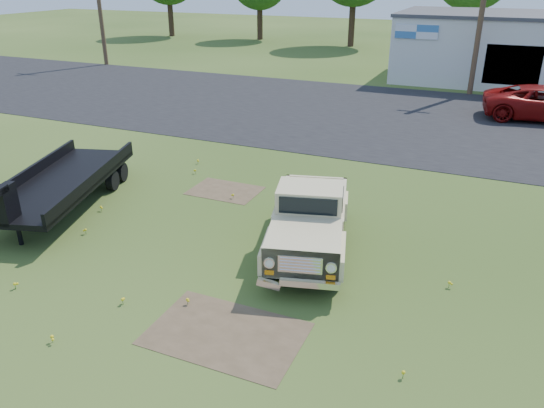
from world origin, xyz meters
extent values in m
plane|color=#2E4516|center=(0.00, 0.00, 0.00)|extent=(140.00, 140.00, 0.00)
cube|color=black|center=(0.00, 15.00, 0.00)|extent=(90.00, 14.00, 0.02)
cube|color=brown|center=(1.50, -3.00, 0.00)|extent=(3.00, 2.00, 0.01)
cube|color=brown|center=(-2.00, 3.50, 0.00)|extent=(2.20, 1.60, 0.01)
cube|color=silver|center=(6.00, 27.00, 2.00)|extent=(14.00, 8.00, 4.00)
cube|color=#3F3F44|center=(6.00, 27.00, 4.05)|extent=(14.20, 8.20, 0.20)
cube|color=black|center=(6.00, 23.05, 1.60)|extent=(3.00, 0.10, 2.20)
cube|color=silver|center=(0.50, 22.95, 3.20)|extent=(2.50, 0.08, 0.80)
cylinder|color=#4C3723|center=(-22.00, 22.00, 4.50)|extent=(0.30, 0.30, 9.00)
cylinder|color=#4C3723|center=(4.00, 22.00, 4.50)|extent=(0.30, 0.30, 9.00)
cylinder|color=#382519|center=(-28.00, 40.00, 1.80)|extent=(0.56, 0.56, 3.60)
cylinder|color=#382519|center=(-18.00, 41.00, 1.62)|extent=(0.56, 0.56, 3.24)
cylinder|color=#382519|center=(-8.00, 39.50, 1.98)|extent=(0.56, 0.56, 3.96)
cylinder|color=#382519|center=(2.00, 40.50, 1.89)|extent=(0.56, 0.56, 3.78)
camera|label=1|loc=(5.71, -10.41, 6.54)|focal=35.00mm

